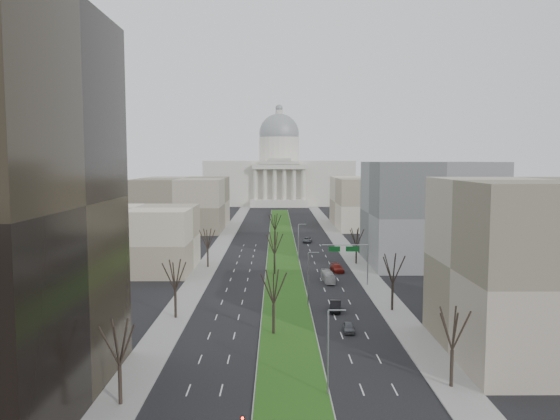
{
  "coord_description": "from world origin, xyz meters",
  "views": [
    {
      "loc": [
        -1.63,
        -34.56,
        24.41
      ],
      "look_at": [
        -0.63,
        107.04,
        11.42
      ],
      "focal_mm": 35.0,
      "sensor_mm": 36.0,
      "label": 1
    }
  ],
  "objects_px": {
    "car_black": "(335,306)",
    "car_grey_near": "(349,327)",
    "box_van": "(328,277)",
    "car_red": "(337,268)",
    "car_grey_far": "(307,240)"
  },
  "relations": [
    {
      "from": "car_grey_near",
      "to": "car_black",
      "type": "bearing_deg",
      "value": 96.8
    },
    {
      "from": "car_black",
      "to": "car_grey_far",
      "type": "relative_size",
      "value": 0.95
    },
    {
      "from": "car_black",
      "to": "car_grey_near",
      "type": "bearing_deg",
      "value": -78.88
    },
    {
      "from": "car_grey_far",
      "to": "box_van",
      "type": "bearing_deg",
      "value": -81.27
    },
    {
      "from": "car_red",
      "to": "car_grey_far",
      "type": "distance_m",
      "value": 43.11
    },
    {
      "from": "car_red",
      "to": "box_van",
      "type": "height_order",
      "value": "box_van"
    },
    {
      "from": "car_black",
      "to": "box_van",
      "type": "height_order",
      "value": "box_van"
    },
    {
      "from": "car_black",
      "to": "car_grey_far",
      "type": "xyz_separation_m",
      "value": [
        -0.29,
        74.16,
        -0.09
      ]
    },
    {
      "from": "car_black",
      "to": "car_grey_far",
      "type": "height_order",
      "value": "car_black"
    },
    {
      "from": "car_grey_far",
      "to": "box_van",
      "type": "relative_size",
      "value": 0.69
    },
    {
      "from": "car_black",
      "to": "box_van",
      "type": "xyz_separation_m",
      "value": [
        0.8,
        21.3,
        0.24
      ]
    },
    {
      "from": "car_grey_near",
      "to": "car_grey_far",
      "type": "bearing_deg",
      "value": 93.65
    },
    {
      "from": "car_black",
      "to": "box_van",
      "type": "relative_size",
      "value": 0.66
    },
    {
      "from": "car_black",
      "to": "car_red",
      "type": "height_order",
      "value": "car_black"
    },
    {
      "from": "car_black",
      "to": "box_van",
      "type": "distance_m",
      "value": 21.32
    }
  ]
}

